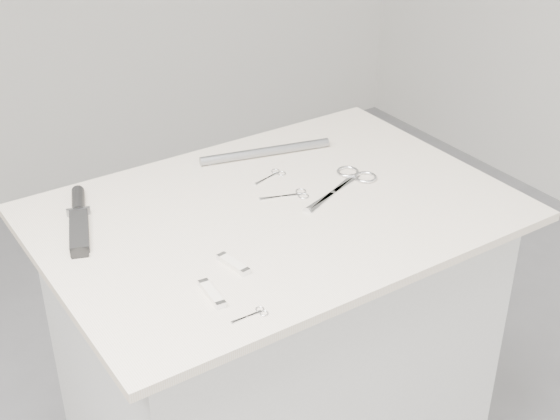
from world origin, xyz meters
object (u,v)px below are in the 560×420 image
plinth (277,374)px  metal_rail (266,152)px  sheathed_knife (79,216)px  embroidery_scissors_a (292,195)px  large_shears (348,181)px  embroidery_scissors_b (273,175)px  pocket_knife_a (212,294)px  pocket_knife_b (233,264)px  tiny_scissors (254,314)px

plinth → metal_rail: 0.55m
sheathed_knife → embroidery_scissors_a: bearing=-90.2°
embroidery_scissors_a → sheathed_knife: (-0.43, 0.16, 0.01)m
plinth → large_shears: large_shears is taller
embroidery_scissors_b → metal_rail: bearing=51.0°
embroidery_scissors_a → embroidery_scissors_b: same height
embroidery_scissors_a → pocket_knife_a: size_ratio=1.26×
large_shears → pocket_knife_b: (-0.40, -0.15, 0.00)m
embroidery_scissors_a → embroidery_scissors_b: 0.10m
sheathed_knife → pocket_knife_b: sheathed_knife is taller
tiny_scissors → pocket_knife_a: bearing=112.0°
plinth → pocket_knife_a: (-0.27, -0.20, 0.48)m
sheathed_knife → metal_rail: bearing=-65.1°
pocket_knife_a → metal_rail: bearing=-37.0°
plinth → sheathed_knife: sheathed_knife is taller
plinth → sheathed_knife: 0.64m
sheathed_knife → pocket_knife_a: (0.10, -0.39, -0.00)m
embroidery_scissors_b → metal_rail: size_ratio=0.28×
embroidery_scissors_a → embroidery_scissors_b: (0.02, 0.10, -0.00)m
tiny_scissors → sheathed_knife: 0.50m
sheathed_knife → tiny_scissors: bearing=-144.0°
pocket_knife_a → embroidery_scissors_b: bearing=-41.0°
plinth → pocket_knife_a: size_ratio=10.29×
embroidery_scissors_a → tiny_scissors: bearing=-114.1°
plinth → pocket_knife_b: pocket_knife_b is taller
pocket_knife_b → plinth: bearing=-62.3°
tiny_scissors → pocket_knife_a: size_ratio=0.79×
plinth → large_shears: size_ratio=3.87×
pocket_knife_a → pocket_knife_b: same height
plinth → embroidery_scissors_a: 0.48m
plinth → pocket_knife_a: bearing=-143.5°
tiny_scissors → sheathed_knife: sheathed_knife is taller
embroidery_scissors_b → plinth: bearing=-135.6°
large_shears → sheathed_knife: sheathed_knife is taller
metal_rail → sheathed_knife: bearing=-175.2°
large_shears → metal_rail: (-0.08, 0.22, 0.01)m
pocket_knife_b → sheathed_knife: bearing=20.5°
plinth → pocket_knife_b: bearing=-143.7°
tiny_scissors → metal_rail: metal_rail is taller
tiny_scissors → pocket_knife_a: 0.09m
tiny_scissors → metal_rail: bearing=56.6°
embroidery_scissors_b → pocket_knife_a: 0.48m
tiny_scissors → embroidery_scissors_b: bearing=54.4°
pocket_knife_a → metal_rail: size_ratio=0.27×
tiny_scissors → pocket_knife_b: (0.05, 0.15, 0.00)m
sheathed_knife → pocket_knife_b: (0.18, -0.33, -0.00)m
pocket_knife_a → sheathed_knife: bearing=20.0°
sheathed_knife → pocket_knife_a: bearing=-145.1°
embroidery_scissors_a → pocket_knife_b: (-0.25, -0.17, 0.00)m
sheathed_knife → metal_rail: size_ratio=0.76×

